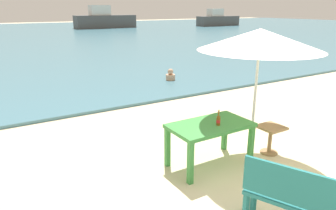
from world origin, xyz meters
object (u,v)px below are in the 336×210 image
at_px(beer_bottle_amber, 218,120).
at_px(swimmer_person, 170,76).
at_px(side_table_wood, 270,136).
at_px(boat_barge, 218,20).
at_px(bench_teal_center, 296,198).
at_px(picnic_table_green, 210,130).
at_px(patio_umbrella, 260,40).
at_px(boat_sailboat, 105,20).

xyz_separation_m(beer_bottle_amber, swimmer_person, (2.68, 5.85, -0.61)).
distance_m(side_table_wood, boat_barge, 41.03).
distance_m(beer_bottle_amber, bench_teal_center, 1.89).
relative_size(picnic_table_green, patio_umbrella, 0.61).
distance_m(picnic_table_green, side_table_wood, 1.30).
distance_m(bench_teal_center, boat_barge, 43.33).
xyz_separation_m(patio_umbrella, boat_sailboat, (10.38, 35.56, -1.04)).
bearing_deg(patio_umbrella, picnic_table_green, 173.05).
bearing_deg(side_table_wood, swimmer_person, 75.86).
xyz_separation_m(beer_bottle_amber, boat_sailboat, (11.20, 35.57, 0.23)).
height_order(picnic_table_green, side_table_wood, picnic_table_green).
height_order(side_table_wood, bench_teal_center, bench_teal_center).
bearing_deg(patio_umbrella, boat_barge, 50.99).
distance_m(side_table_wood, swimmer_person, 6.15).
height_order(patio_umbrella, boat_sailboat, boat_sailboat).
bearing_deg(picnic_table_green, swimmer_person, 64.35).
xyz_separation_m(bench_teal_center, swimmer_person, (3.05, 7.67, -0.30)).
relative_size(swimmer_person, boat_sailboat, 0.05).
height_order(beer_bottle_amber, boat_sailboat, boat_sailboat).
bearing_deg(boat_barge, beer_bottle_amber, -129.88).
relative_size(patio_umbrella, swimmer_person, 5.61).
bearing_deg(bench_teal_center, swimmer_person, 68.34).
relative_size(beer_bottle_amber, boat_barge, 0.04).
relative_size(side_table_wood, boat_barge, 0.08).
relative_size(beer_bottle_amber, side_table_wood, 0.49).
distance_m(patio_umbrella, boat_sailboat, 37.06).
relative_size(bench_teal_center, swimmer_person, 3.03).
height_order(beer_bottle_amber, bench_teal_center, beer_bottle_amber).
bearing_deg(side_table_wood, patio_umbrella, 159.84).
height_order(patio_umbrella, swimmer_person, patio_umbrella).
bearing_deg(beer_bottle_amber, swimmer_person, 65.36).
xyz_separation_m(beer_bottle_amber, bench_teal_center, (-0.37, -1.83, -0.31)).
bearing_deg(swimmer_person, picnic_table_green, -115.65).
height_order(side_table_wood, swimmer_person, side_table_wood).
distance_m(patio_umbrella, side_table_wood, 1.80).
distance_m(picnic_table_green, swimmer_person, 6.37).
height_order(bench_teal_center, boat_barge, boat_barge).
xyz_separation_m(side_table_wood, boat_sailboat, (10.02, 35.69, 0.73)).
xyz_separation_m(picnic_table_green, boat_barge, (26.79, 31.87, 0.27)).
bearing_deg(boat_sailboat, bench_teal_center, -107.19).
bearing_deg(side_table_wood, boat_barge, 51.49).
bearing_deg(beer_bottle_amber, bench_teal_center, -101.34).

